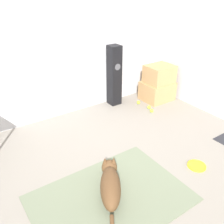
{
  "coord_description": "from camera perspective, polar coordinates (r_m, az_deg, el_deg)",
  "views": [
    {
      "loc": [
        -1.18,
        -1.74,
        2.18
      ],
      "look_at": [
        0.64,
        0.93,
        0.45
      ],
      "focal_mm": 40.0,
      "sensor_mm": 36.0,
      "label": 1
    }
  ],
  "objects": [
    {
      "name": "frisbee",
      "position": [
        3.53,
        18.79,
        -11.53
      ],
      "size": [
        0.24,
        0.24,
        0.03
      ],
      "color": "yellow",
      "rests_on": "ground_plane"
    },
    {
      "name": "dog",
      "position": [
        2.93,
        -0.4,
        -16.11
      ],
      "size": [
        0.58,
        0.86,
        0.27
      ],
      "color": "brown",
      "rests_on": "area_rug"
    },
    {
      "name": "tennis_ball_by_boxes",
      "position": [
        4.94,
        6.07,
        2.21
      ],
      "size": [
        0.07,
        0.07,
        0.07
      ],
      "color": "#C6E033",
      "rests_on": "ground_plane"
    },
    {
      "name": "wall_back",
      "position": [
        4.12,
        -17.25,
        14.22
      ],
      "size": [
        8.0,
        0.06,
        2.55
      ],
      "color": "silver",
      "rests_on": "ground_plane"
    },
    {
      "name": "cardboard_box_lower",
      "position": [
        5.13,
        10.27,
        4.78
      ],
      "size": [
        0.59,
        0.5,
        0.37
      ],
      "color": "tan",
      "rests_on": "ground_plane"
    },
    {
      "name": "tennis_ball_near_speaker",
      "position": [
        4.66,
        9.05,
        0.3
      ],
      "size": [
        0.07,
        0.07,
        0.07
      ],
      "color": "#C6E033",
      "rests_on": "ground_plane"
    },
    {
      "name": "area_rug",
      "position": [
        2.96,
        -0.28,
        -19.1
      ],
      "size": [
        1.7,
        1.2,
        0.01
      ],
      "color": "slate",
      "rests_on": "ground_plane"
    },
    {
      "name": "floor_speaker",
      "position": [
        4.74,
        0.52,
        8.27
      ],
      "size": [
        0.22,
        0.22,
        1.14
      ],
      "color": "black",
      "rests_on": "ground_plane"
    },
    {
      "name": "ground_plane",
      "position": [
        3.03,
        -0.08,
        -17.88
      ],
      "size": [
        12.0,
        12.0,
        0.0
      ],
      "primitive_type": "plane",
      "color": "gray"
    },
    {
      "name": "tennis_ball_loose_on_carpet",
      "position": [
        4.78,
        8.48,
        1.1
      ],
      "size": [
        0.07,
        0.07,
        0.07
      ],
      "color": "#C6E033",
      "rests_on": "ground_plane"
    },
    {
      "name": "cardboard_box_upper",
      "position": [
        5.01,
        10.79,
        8.52
      ],
      "size": [
        0.52,
        0.44,
        0.34
      ],
      "color": "tan",
      "rests_on": "cardboard_box_lower"
    }
  ]
}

